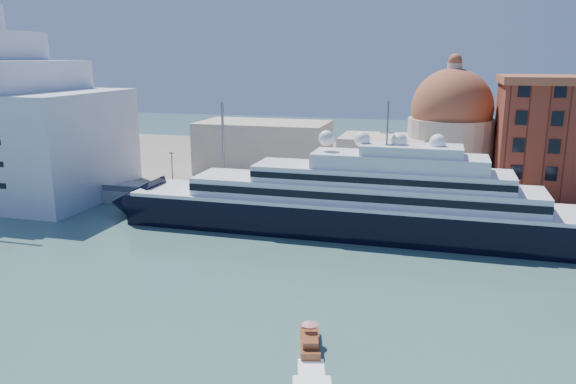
% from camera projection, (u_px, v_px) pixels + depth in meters
% --- Properties ---
extents(ground, '(400.00, 400.00, 0.00)m').
position_uv_depth(ground, '(273.00, 280.00, 74.30)').
color(ground, '#335955').
rests_on(ground, ground).
extents(quay, '(180.00, 10.00, 2.50)m').
position_uv_depth(quay, '(325.00, 206.00, 105.84)').
color(quay, gray).
rests_on(quay, ground).
extents(land, '(260.00, 72.00, 2.00)m').
position_uv_depth(land, '(358.00, 168.00, 144.29)').
color(land, slate).
rests_on(land, ground).
extents(quay_fence, '(180.00, 0.10, 1.20)m').
position_uv_depth(quay_fence, '(321.00, 203.00, 101.19)').
color(quay_fence, slate).
rests_on(quay_fence, quay).
extents(superyacht, '(86.10, 11.94, 25.73)m').
position_uv_depth(superyacht, '(335.00, 206.00, 93.80)').
color(superyacht, black).
rests_on(superyacht, ground).
extents(service_barge, '(10.95, 5.95, 2.34)m').
position_uv_depth(service_barge, '(19.00, 207.00, 108.02)').
color(service_barge, white).
rests_on(service_barge, ground).
extents(water_taxi, '(3.39, 6.14, 2.77)m').
position_uv_depth(water_taxi, '(310.00, 342.00, 56.83)').
color(water_taxi, maroon).
rests_on(water_taxi, ground).
extents(church, '(66.00, 18.00, 25.50)m').
position_uv_depth(church, '(376.00, 140.00, 124.11)').
color(church, beige).
rests_on(church, land).
extents(lamp_posts, '(120.80, 2.40, 18.00)m').
position_uv_depth(lamp_posts, '(258.00, 160.00, 105.51)').
color(lamp_posts, slate).
rests_on(lamp_posts, quay).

